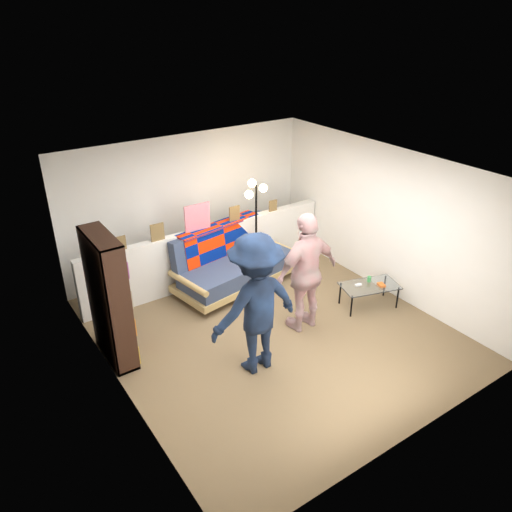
% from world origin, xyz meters
% --- Properties ---
extents(ground, '(5.00, 5.00, 0.00)m').
position_xyz_m(ground, '(0.00, 0.00, 0.00)').
color(ground, brown).
rests_on(ground, ground).
extents(room_shell, '(4.60, 5.05, 2.45)m').
position_xyz_m(room_shell, '(0.00, 0.47, 1.67)').
color(room_shell, silver).
rests_on(room_shell, ground).
extents(half_wall_ledge, '(4.45, 0.15, 1.00)m').
position_xyz_m(half_wall_ledge, '(0.00, 1.80, 0.50)').
color(half_wall_ledge, silver).
rests_on(half_wall_ledge, ground).
extents(ledge_decor, '(2.97, 0.02, 0.45)m').
position_xyz_m(ledge_decor, '(-0.23, 1.78, 1.18)').
color(ledge_decor, brown).
rests_on(ledge_decor, half_wall_ledge).
extents(futon_sofa, '(2.21, 1.30, 0.90)m').
position_xyz_m(futon_sofa, '(0.27, 1.46, 0.42)').
color(futon_sofa, tan).
rests_on(futon_sofa, ground).
extents(bookshelf, '(0.30, 0.90, 1.79)m').
position_xyz_m(bookshelf, '(-2.08, 0.70, 0.84)').
color(bookshelf, black).
rests_on(bookshelf, ground).
extents(coffee_table, '(0.99, 0.72, 0.46)m').
position_xyz_m(coffee_table, '(1.66, -0.32, 0.35)').
color(coffee_table, black).
rests_on(coffee_table, ground).
extents(floor_lamp, '(0.40, 0.32, 1.72)m').
position_xyz_m(floor_lamp, '(0.78, 1.57, 1.22)').
color(floor_lamp, black).
rests_on(floor_lamp, ground).
extents(person_left, '(1.23, 0.71, 1.89)m').
position_xyz_m(person_left, '(-0.64, -0.53, 0.95)').
color(person_left, black).
rests_on(person_left, ground).
extents(person_right, '(1.06, 0.47, 1.79)m').
position_xyz_m(person_right, '(0.47, -0.18, 0.90)').
color(person_right, pink).
rests_on(person_right, ground).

